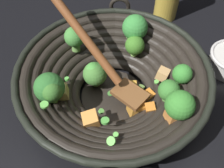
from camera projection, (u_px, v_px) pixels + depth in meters
The scene contains 2 objects.
ground_plane at pixel (113, 97), 0.59m from camera, with size 4.00×4.00×0.00m, color black.
wok at pixel (113, 79), 0.53m from camera, with size 0.40×0.40×0.23m.
Camera 1 is at (-0.28, -0.19, 0.48)m, focal length 40.52 mm.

